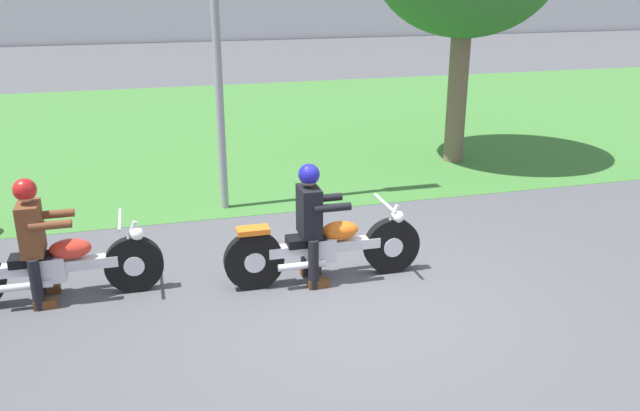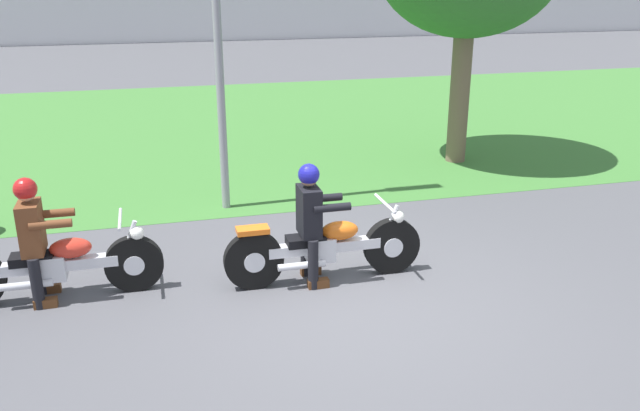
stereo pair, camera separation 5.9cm
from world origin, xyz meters
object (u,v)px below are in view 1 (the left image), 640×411
Objects in this scene: rider_lead at (311,214)px; rider_follow at (33,231)px; motorcycle_lead at (325,248)px; motorcycle_follow at (56,267)px.

rider_lead is 2.96m from rider_follow.
rider_lead is at bearing -5.59° from rider_follow.
motorcycle_follow is (-2.94, 0.29, -0.01)m from motorcycle_lead.
rider_follow reaches higher than motorcycle_follow.
rider_lead reaches higher than rider_follow.
rider_lead is 2.82m from motorcycle_follow.
motorcycle_follow is at bearing 174.41° from motorcycle_lead.
motorcycle_lead is at bearing -0.77° from rider_lead.
motorcycle_follow is 1.63× the size of rider_follow.
rider_follow is (-2.94, 0.29, -0.01)m from rider_lead.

